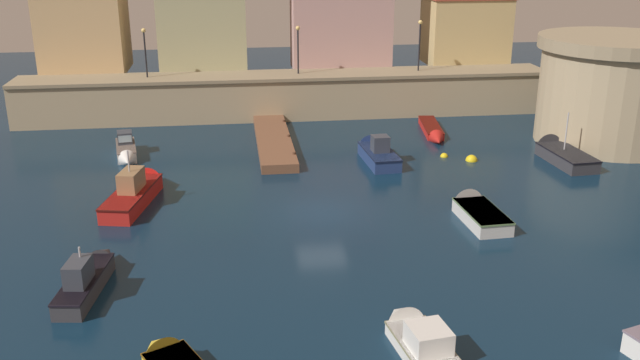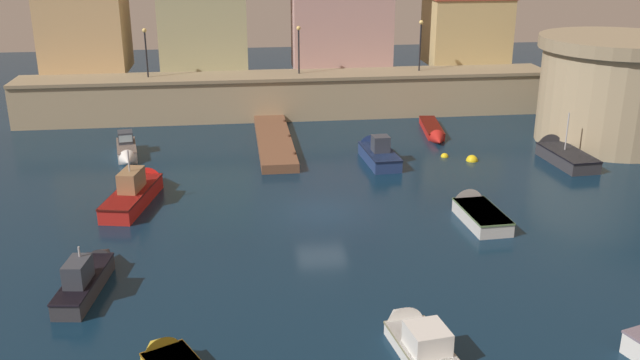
# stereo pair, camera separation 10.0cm
# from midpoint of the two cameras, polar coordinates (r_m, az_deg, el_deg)

# --- Properties ---
(ground_plane) EXTENTS (108.32, 108.32, 0.00)m
(ground_plane) POSITION_cam_midpoint_polar(r_m,az_deg,el_deg) (35.54, 0.21, -2.66)
(ground_plane) COLOR #0C2338
(quay_wall) EXTENTS (40.20, 3.94, 3.29)m
(quay_wall) POSITION_cam_midpoint_polar(r_m,az_deg,el_deg) (53.97, -2.53, 6.94)
(quay_wall) COLOR tan
(quay_wall) RESTS_ON ground
(old_town_backdrop) EXTENTS (37.28, 5.93, 9.58)m
(old_town_backdrop) POSITION_cam_midpoint_polar(r_m,az_deg,el_deg) (57.13, -6.06, 13.37)
(old_town_backdrop) COLOR tan
(old_town_backdrop) RESTS_ON ground
(fortress_tower) EXTENTS (10.18, 10.18, 7.08)m
(fortress_tower) POSITION_cam_midpoint_polar(r_m,az_deg,el_deg) (50.44, 22.84, 6.79)
(fortress_tower) COLOR tan
(fortress_tower) RESTS_ON ground
(pier_dock) EXTENTS (2.22, 11.82, 0.70)m
(pier_dock) POSITION_cam_midpoint_polar(r_m,az_deg,el_deg) (46.73, -3.68, 3.17)
(pier_dock) COLOR brown
(pier_dock) RESTS_ON ground
(quay_lamp_0) EXTENTS (0.32, 0.32, 3.58)m
(quay_lamp_0) POSITION_cam_midpoint_polar(r_m,az_deg,el_deg) (53.42, -13.97, 10.63)
(quay_lamp_0) COLOR black
(quay_lamp_0) RESTS_ON quay_wall
(quay_lamp_1) EXTENTS (0.32, 0.32, 3.55)m
(quay_lamp_1) POSITION_cam_midpoint_polar(r_m,az_deg,el_deg) (53.31, -1.69, 11.15)
(quay_lamp_1) COLOR black
(quay_lamp_1) RESTS_ON quay_wall
(quay_lamp_2) EXTENTS (0.32, 0.32, 3.84)m
(quay_lamp_2) POSITION_cam_midpoint_polar(r_m,az_deg,el_deg) (54.97, 8.24, 11.40)
(quay_lamp_2) COLOR black
(quay_lamp_2) RESTS_ON quay_wall
(moored_boat_0) EXTENTS (2.21, 5.86, 3.62)m
(moored_boat_0) POSITION_cam_midpoint_polar(r_m,az_deg,el_deg) (46.23, 18.96, 2.12)
(moored_boat_0) COLOR #333338
(moored_boat_0) RESTS_ON ground
(moored_boat_1) EXTENTS (2.22, 5.39, 1.76)m
(moored_boat_1) POSITION_cam_midpoint_polar(r_m,az_deg,el_deg) (24.61, 8.06, -12.72)
(moored_boat_1) COLOR white
(moored_boat_1) RESTS_ON ground
(moored_boat_3) EXTENTS (1.91, 4.76, 1.59)m
(moored_boat_3) POSITION_cam_midpoint_polar(r_m,az_deg,el_deg) (35.65, 12.64, -2.44)
(moored_boat_3) COLOR silver
(moored_boat_3) RESTS_ON ground
(moored_boat_4) EXTENTS (2.97, 7.06, 3.34)m
(moored_boat_4) POSITION_cam_midpoint_polar(r_m,az_deg,el_deg) (38.29, -14.58, -0.74)
(moored_boat_4) COLOR red
(moored_boat_4) RESTS_ON ground
(moored_boat_5) EXTENTS (1.94, 5.63, 2.16)m
(moored_boat_5) POSITION_cam_midpoint_polar(r_m,az_deg,el_deg) (43.87, 4.66, 2.34)
(moored_boat_5) COLOR navy
(moored_boat_5) RESTS_ON ground
(moored_boat_6) EXTENTS (1.82, 4.64, 1.64)m
(moored_boat_6) POSITION_cam_midpoint_polar(r_m,az_deg,el_deg) (45.62, -15.41, 2.36)
(moored_boat_6) COLOR white
(moored_boat_6) RESTS_ON ground
(moored_boat_7) EXTENTS (1.90, 6.37, 1.06)m
(moored_boat_7) POSITION_cam_midpoint_polar(r_m,az_deg,el_deg) (49.64, 9.29, 3.94)
(moored_boat_7) COLOR red
(moored_boat_7) RESTS_ON ground
(moored_boat_9) EXTENTS (1.85, 5.65, 2.23)m
(moored_boat_9) POSITION_cam_midpoint_polar(r_m,az_deg,el_deg) (29.61, -18.28, -7.39)
(moored_boat_9) COLOR #333338
(moored_boat_9) RESTS_ON ground
(mooring_buoy_0) EXTENTS (0.48, 0.48, 0.48)m
(mooring_buoy_0) POSITION_cam_midpoint_polar(r_m,az_deg,el_deg) (45.01, 10.17, 1.87)
(mooring_buoy_0) COLOR yellow
(mooring_buoy_0) RESTS_ON ground
(mooring_buoy_1) EXTENTS (0.73, 0.73, 0.73)m
(mooring_buoy_1) POSITION_cam_midpoint_polar(r_m,az_deg,el_deg) (44.56, 12.33, 1.54)
(mooring_buoy_1) COLOR yellow
(mooring_buoy_1) RESTS_ON ground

